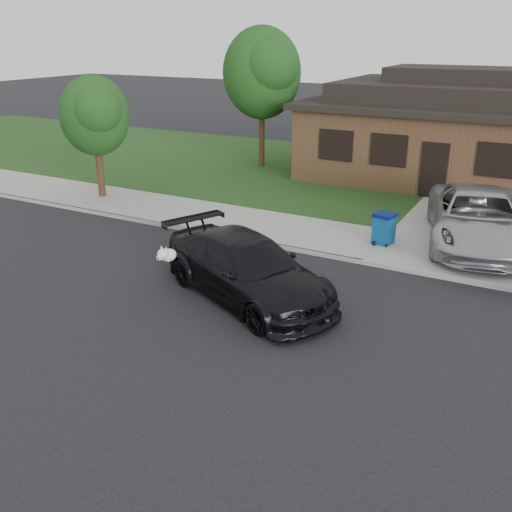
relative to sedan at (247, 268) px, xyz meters
The scene contains 11 objects.
ground 2.06m from the sedan, behind, with size 120.00×120.00×0.00m, color black.
sidewalk 5.36m from the sedan, 111.02° to the left, with size 60.00×3.00×0.12m, color gray.
curb 4.01m from the sedan, 118.85° to the left, with size 60.00×0.12×0.12m, color gray.
lawn 13.12m from the sedan, 98.36° to the left, with size 60.00×13.00×0.13m, color #193814.
driveway 10.79m from the sedan, 67.65° to the left, with size 4.50×13.00×0.14m, color gray.
sedan is the anchor object (origin of this frame).
minivan 7.68m from the sedan, 54.89° to the left, with size 2.72×5.89×1.64m, color #A5A7AC.
recycling_bin 5.40m from the sedan, 68.81° to the left, with size 0.69×0.69×0.97m.
house 15.16m from the sedan, 82.03° to the left, with size 12.60×8.60×4.65m.
tree_0 14.75m from the sedan, 115.93° to the left, with size 3.78×3.60×6.34m.
tree_2 10.87m from the sedan, 151.37° to the left, with size 2.73×2.60×4.59m.
Camera 1 is at (8.19, -11.15, 6.15)m, focal length 40.00 mm.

